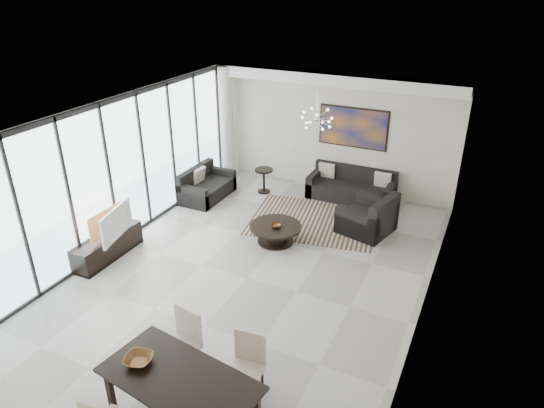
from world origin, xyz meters
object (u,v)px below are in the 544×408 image
Objects in this scene: sofa_main at (351,189)px; tv_console at (108,246)px; coffee_table at (276,233)px; television at (111,223)px; dining_table at (180,383)px.

sofa_main reaches higher than tv_console.
coffee_table is 3.19m from television.
coffee_table is 3.28m from tv_console.
dining_table is (0.10, -7.17, 0.45)m from sofa_main.
television is (-2.51, -1.88, 0.56)m from coffee_table.
television is (-3.28, -4.54, 0.52)m from sofa_main.
coffee_table is at bearing 35.72° from tv_console.
television is at bearing 11.28° from tv_console.
sofa_main is at bearing 73.73° from coffee_table.
coffee_table is at bearing -106.27° from sofa_main.
tv_console is (-2.67, -1.92, 0.03)m from coffee_table.
sofa_main is 5.73m from tv_console.
coffee_table is 2.77m from sofa_main.
dining_table is at bearing -89.18° from sofa_main.
television is at bearing 142.23° from dining_table.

